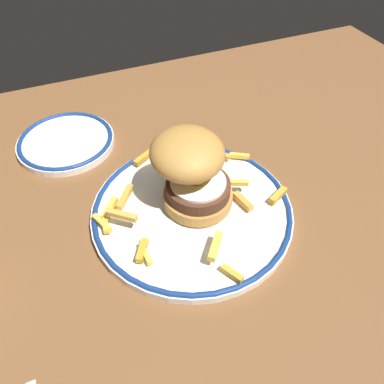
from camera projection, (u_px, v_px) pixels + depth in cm
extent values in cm
cube|color=brown|center=(223.00, 234.00, 55.72)|extent=(125.25, 99.54, 4.00)
cylinder|color=white|center=(192.00, 211.00, 55.39)|extent=(29.29, 29.29, 1.20)
torus|color=navy|center=(192.00, 208.00, 54.96)|extent=(28.89, 28.89, 0.80)
cylinder|color=#B17B37|center=(198.00, 197.00, 54.74)|extent=(10.04, 10.04, 1.80)
cylinder|color=#492A1B|center=(198.00, 188.00, 53.42)|extent=(9.17, 9.17, 1.88)
cylinder|color=white|center=(198.00, 182.00, 52.56)|extent=(7.85, 7.85, 0.50)
ellipsoid|color=yellow|center=(197.00, 178.00, 52.20)|extent=(2.60, 2.60, 1.40)
ellipsoid|color=#AF7D39|center=(187.00, 153.00, 50.27)|extent=(11.66, 12.04, 5.98)
cube|color=gold|center=(125.00, 197.00, 55.39)|extent=(3.55, 4.21, 0.86)
cube|color=gold|center=(239.00, 156.00, 61.93)|extent=(3.18, 2.31, 0.73)
cube|color=gold|center=(211.00, 170.00, 59.48)|extent=(4.37, 3.42, 0.79)
cube|color=#ECB545|center=(184.00, 164.00, 59.43)|extent=(4.31, 2.70, 0.71)
cube|color=gold|center=(215.00, 246.00, 48.03)|extent=(3.45, 3.95, 0.95)
cube|color=gold|center=(216.00, 154.00, 62.18)|extent=(3.99, 4.00, 0.86)
cube|color=gold|center=(122.00, 215.00, 50.76)|extent=(3.86, 3.42, 0.84)
cube|color=gold|center=(145.00, 157.00, 61.67)|extent=(4.22, 2.89, 0.85)
cube|color=gold|center=(278.00, 195.00, 55.56)|extent=(3.59, 2.37, 0.93)
cube|color=gold|center=(102.00, 223.00, 51.99)|extent=(2.12, 3.78, 0.77)
cube|color=gold|center=(106.00, 223.00, 52.02)|extent=(1.32, 3.43, 0.76)
cube|color=gold|center=(142.00, 250.00, 48.76)|extent=(2.56, 3.41, 0.91)
cube|color=gold|center=(237.00, 183.00, 55.52)|extent=(3.32, 1.96, 0.72)
cube|color=gold|center=(232.00, 273.00, 46.44)|extent=(2.11, 3.06, 0.78)
cube|color=yellow|center=(110.00, 209.00, 53.78)|extent=(3.12, 3.67, 0.88)
cube|color=gold|center=(243.00, 201.00, 54.74)|extent=(1.61, 3.72, 0.93)
cube|color=gold|center=(188.00, 167.00, 59.88)|extent=(3.87, 4.00, 0.85)
cube|color=gold|center=(145.00, 253.00, 48.56)|extent=(0.91, 3.51, 0.71)
cylinder|color=white|center=(66.00, 143.00, 66.53)|extent=(16.77, 16.77, 1.20)
torus|color=navy|center=(65.00, 140.00, 66.09)|extent=(16.37, 16.37, 0.80)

